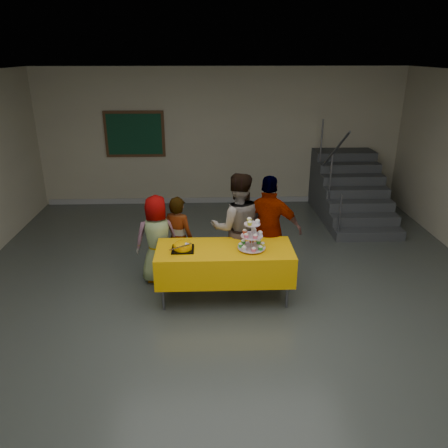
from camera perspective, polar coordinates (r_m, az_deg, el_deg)
The scene contains 10 objects.
room_shell at distance 4.83m, azimuth 1.45°, elevation 7.84°, with size 10.00×10.04×3.02m.
bake_table at distance 6.07m, azimuth 0.07°, elevation -5.03°, with size 1.88×0.78×0.77m.
cupcake_stand at distance 5.90m, azimuth 3.65°, elevation -1.89°, with size 0.38×0.38×0.44m.
bear_cake at distance 5.94m, azimuth -5.41°, elevation -2.86°, with size 0.32×0.36×0.12m.
schoolchild_a at distance 6.57m, azimuth -8.68°, elevation -2.00°, with size 0.66×0.43×1.35m, color slate.
schoolchild_b at distance 6.59m, azimuth -5.99°, elevation -1.91°, with size 0.48×0.32×1.33m, color slate.
schoolchild_c at distance 6.50m, azimuth 1.79°, elevation -0.47°, with size 0.81×0.63×1.67m, color slate.
schoolchild_d at distance 6.50m, azimuth 5.90°, elevation -0.73°, with size 0.96×0.40×1.64m, color slate.
staircase at distance 9.70m, azimuth 15.93°, elevation 4.05°, with size 1.30×2.40×2.04m.
noticeboard at distance 9.90m, azimuth -11.59°, elevation 11.42°, with size 1.30×0.05×1.00m.
Camera 1 is at (-0.30, -4.67, 3.28)m, focal length 35.00 mm.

